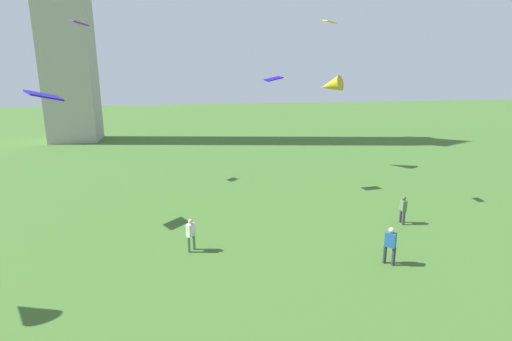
# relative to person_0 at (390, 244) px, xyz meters

# --- Properties ---
(person_0) EXTENTS (0.53, 0.53, 1.82)m
(person_0) POSITION_rel_person_0_xyz_m (0.00, 0.00, 0.00)
(person_0) COLOR #2D3338
(person_0) RESTS_ON ground_plane
(person_1) EXTENTS (0.30, 0.52, 1.70)m
(person_1) POSITION_rel_person_0_xyz_m (3.50, 4.42, -0.07)
(person_1) COLOR #2D3338
(person_1) RESTS_ON ground_plane
(person_2) EXTENTS (0.49, 0.49, 1.68)m
(person_2) POSITION_rel_person_0_xyz_m (-8.93, 3.35, -0.08)
(person_2) COLOR #51754C
(person_2) RESTS_ON ground_plane
(kite_flying_0) EXTENTS (1.39, 1.31, 0.40)m
(kite_flying_0) POSITION_rel_person_0_xyz_m (-16.21, 19.05, 11.49)
(kite_flying_0) COLOR #8715DF
(kite_flying_2) EXTENTS (0.67, 0.94, 0.34)m
(kite_flying_2) POSITION_rel_person_0_xyz_m (0.59, 9.80, 10.88)
(kite_flying_2) COLOR yellow
(kite_flying_4) EXTENTS (1.35, 1.01, 0.43)m
(kite_flying_4) POSITION_rel_person_0_xyz_m (-2.15, 13.30, 7.31)
(kite_flying_4) COLOR #1E07C9
(kite_flying_5) EXTENTS (2.61, 2.65, 1.87)m
(kite_flying_5) POSITION_rel_person_0_xyz_m (5.01, 19.60, 6.66)
(kite_flying_5) COLOR gold
(kite_flying_6) EXTENTS (2.07, 1.98, 0.68)m
(kite_flying_6) POSITION_rel_person_0_xyz_m (-16.42, 8.86, 6.46)
(kite_flying_6) COLOR #2315B3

